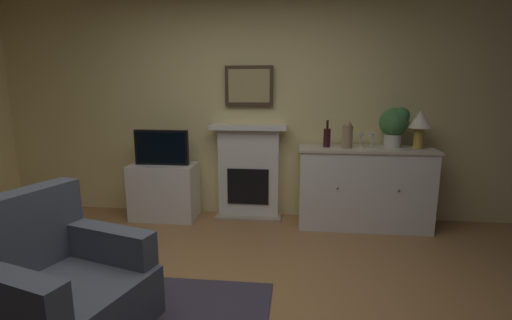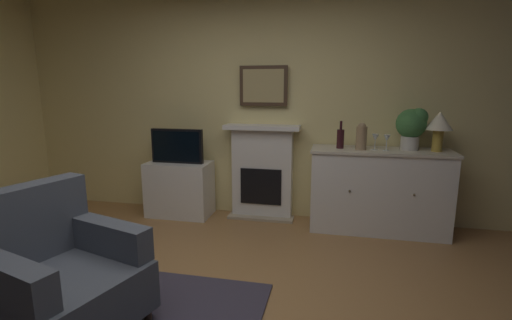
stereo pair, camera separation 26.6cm
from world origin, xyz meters
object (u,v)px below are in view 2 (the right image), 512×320
object	(u,v)px
table_lamp	(439,124)
tv_cabinet	(180,189)
wine_glass_left	(375,138)
fireplace_unit	(262,172)
armchair	(58,275)
potted_plant_small	(412,125)
vase_decorative	(361,136)
wine_bottle	(340,138)
wine_glass_center	(387,139)
sideboard_cabinet	(378,191)
framed_picture	(263,86)
tv_set	(177,146)

from	to	relation	value
table_lamp	tv_cabinet	size ratio (longest dim) A/B	0.53
table_lamp	wine_glass_left	xyz separation A→B (m)	(-0.60, -0.03, -0.16)
fireplace_unit	armchair	bearing A→B (deg)	-109.36
table_lamp	potted_plant_small	world-z (taller)	potted_plant_small
vase_decorative	armchair	size ratio (longest dim) A/B	0.28
fireplace_unit	wine_bottle	world-z (taller)	wine_bottle
wine_bottle	wine_glass_center	world-z (taller)	wine_bottle
sideboard_cabinet	armchair	bearing A→B (deg)	-134.50
wine_glass_center	potted_plant_small	size ratio (longest dim) A/B	0.38
framed_picture	wine_glass_left	bearing A→B (deg)	-11.68
fireplace_unit	vase_decorative	xyz separation A→B (m)	(1.09, -0.23, 0.48)
armchair	tv_cabinet	bearing A→B (deg)	94.11
sideboard_cabinet	tv_cabinet	size ratio (longest dim) A/B	1.90
table_lamp	wine_bottle	size ratio (longest dim) A/B	1.38
vase_decorative	tv_cabinet	bearing A→B (deg)	178.20
tv_cabinet	tv_set	distance (m)	0.52
tv_set	tv_cabinet	bearing A→B (deg)	90.00
framed_picture	wine_glass_left	xyz separation A→B (m)	(1.23, -0.25, -0.53)
sideboard_cabinet	wine_glass_center	world-z (taller)	wine_glass_center
framed_picture	wine_glass_center	xyz separation A→B (m)	(1.34, -0.27, -0.53)
sideboard_cabinet	tv_cabinet	world-z (taller)	sideboard_cabinet
fireplace_unit	sideboard_cabinet	distance (m)	1.31
wine_bottle	sideboard_cabinet	bearing A→B (deg)	0.95
tv_cabinet	armchair	world-z (taller)	armchair
tv_set	vase_decorative	bearing A→B (deg)	-1.16
fireplace_unit	armchair	xyz separation A→B (m)	(-0.82, -2.33, -0.17)
wine_glass_center	framed_picture	bearing A→B (deg)	168.43
fireplace_unit	vase_decorative	size ratio (longest dim) A/B	3.91
armchair	table_lamp	bearing A→B (deg)	39.14
tv_cabinet	tv_set	size ratio (longest dim) A/B	1.21
fireplace_unit	sideboard_cabinet	size ratio (longest dim) A/B	0.77
table_lamp	wine_bottle	bearing A→B (deg)	-179.58
fireplace_unit	wine_glass_center	distance (m)	1.43
table_lamp	wine_glass_left	distance (m)	0.62
framed_picture	sideboard_cabinet	distance (m)	1.71
framed_picture	potted_plant_small	world-z (taller)	framed_picture
wine_glass_left	armchair	world-z (taller)	wine_glass_left
tv_set	wine_glass_left	bearing A→B (deg)	-0.61
wine_glass_left	vase_decorative	bearing A→B (deg)	-172.44
fireplace_unit	sideboard_cabinet	bearing A→B (deg)	-7.78
table_lamp	potted_plant_small	bearing A→B (deg)	169.39
table_lamp	tv_cabinet	world-z (taller)	table_lamp
wine_bottle	tv_set	distance (m)	1.86
sideboard_cabinet	tv_cabinet	bearing A→B (deg)	179.62
framed_picture	table_lamp	world-z (taller)	framed_picture
tv_set	table_lamp	bearing A→B (deg)	0.17
sideboard_cabinet	potted_plant_small	bearing A→B (deg)	8.93
framed_picture	potted_plant_small	bearing A→B (deg)	-6.37
sideboard_cabinet	tv_set	size ratio (longest dim) A/B	2.30
table_lamp	potted_plant_small	size ratio (longest dim) A/B	0.93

